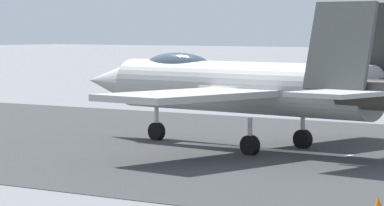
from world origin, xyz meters
name	(u,v)px	position (x,y,z in m)	size (l,w,h in m)	color
ground_plane	(239,148)	(0.00, 0.00, 0.00)	(400.00, 400.00, 0.00)	slate
runway_strip	(240,148)	(-0.02, 0.00, 0.01)	(240.00, 26.00, 0.02)	#383A3A
fighter_jet	(240,86)	(-0.12, 0.14, 2.48)	(16.91, 15.02, 5.69)	#B4B6B4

